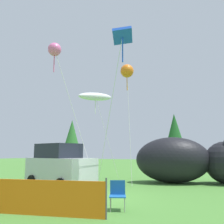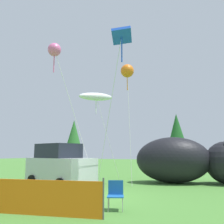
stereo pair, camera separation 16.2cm
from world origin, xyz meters
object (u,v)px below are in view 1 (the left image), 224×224
Objects in this scene: kite_blue_box at (122,39)px; kite_pink_octopus at (55,50)px; kite_white_ghost at (96,97)px; inflatable_cat at (187,162)px; kite_orange_flower at (127,71)px; folding_chair at (118,193)px; parked_car at (60,166)px.

kite_blue_box is 4.10m from kite_pink_octopus.
kite_blue_box is at bearing -54.06° from kite_white_ghost.
kite_pink_octopus reaches higher than kite_blue_box.
inflatable_cat is 0.90× the size of kite_blue_box.
kite_orange_flower is at bearing 106.44° from kite_blue_box.
folding_chair is at bearing -59.06° from kite_white_ghost.
kite_blue_box is (-2.09, -5.70, 5.85)m from inflatable_cat.
kite_white_ghost is at bearing 93.62° from kite_pink_octopus.
folding_chair is 0.14× the size of kite_white_ghost.
inflatable_cat is at bearing 54.49° from parked_car.
inflatable_cat is 6.85m from kite_orange_flower.
kite_white_ghost is 0.83× the size of kite_pink_octopus.
kite_white_ghost is at bearing 125.94° from kite_blue_box.
inflatable_cat reaches higher than folding_chair.
kite_white_ghost is (-0.38, 4.98, 4.90)m from parked_car.
kite_pink_octopus reaches higher than kite_white_ghost.
folding_chair is 11.49m from kite_white_ghost.
parked_car is 6.32m from kite_pink_octopus.
folding_chair is at bearing -30.83° from kite_pink_octopus.
inflatable_cat is 10.19m from kite_pink_octopus.
kite_orange_flower is at bearing 175.66° from folding_chair.
kite_blue_box is at bearing 175.63° from folding_chair.
kite_blue_box is at bearing 2.13° from parked_car.
kite_white_ghost is (-6.53, 0.43, 4.73)m from inflatable_cat.
kite_blue_box reaches higher than parked_car.
parked_car reaches higher than folding_chair.
parked_car is at bearing -155.70° from inflatable_cat.
kite_pink_octopus is at bearing -86.38° from kite_white_ghost.
inflatable_cat is (1.35, 8.23, 0.76)m from folding_chair.
kite_orange_flower reaches higher than inflatable_cat.
parked_car is 7.36m from kite_orange_flower.
kite_pink_octopus is at bearing -141.60° from folding_chair.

